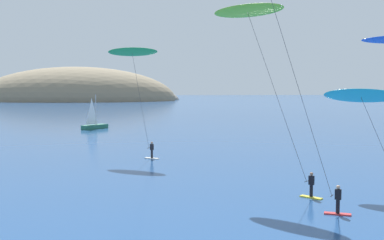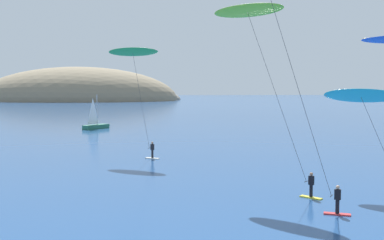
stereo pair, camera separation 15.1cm
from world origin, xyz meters
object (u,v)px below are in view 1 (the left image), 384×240
sailboat_near (96,125)px  kitesurfer_purple (274,6)px  kitesurfer_cyan (364,102)px  kitesurfer_green (134,59)px  kitesurfer_lime (251,22)px

sailboat_near → kitesurfer_purple: bearing=-70.9°
sailboat_near → kitesurfer_cyan: kitesurfer_cyan is taller
sailboat_near → kitesurfer_cyan: bearing=-62.5°
kitesurfer_purple → kitesurfer_green: (-9.61, 20.10, -2.16)m
kitesurfer_cyan → kitesurfer_green: (-16.81, 16.49, 3.75)m
kitesurfer_purple → kitesurfer_lime: kitesurfer_purple is taller
kitesurfer_purple → kitesurfer_green: bearing=115.6°
kitesurfer_purple → kitesurfer_cyan: 9.98m
kitesurfer_purple → kitesurfer_lime: 5.30m
sailboat_near → kitesurfer_purple: 55.99m
sailboat_near → kitesurfer_lime: kitesurfer_lime is taller
sailboat_near → kitesurfer_green: size_ratio=0.51×
sailboat_near → kitesurfer_green: 34.06m
kitesurfer_green → kitesurfer_lime: (9.24, -14.82, 1.87)m
kitesurfer_green → kitesurfer_cyan: bearing=-44.5°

